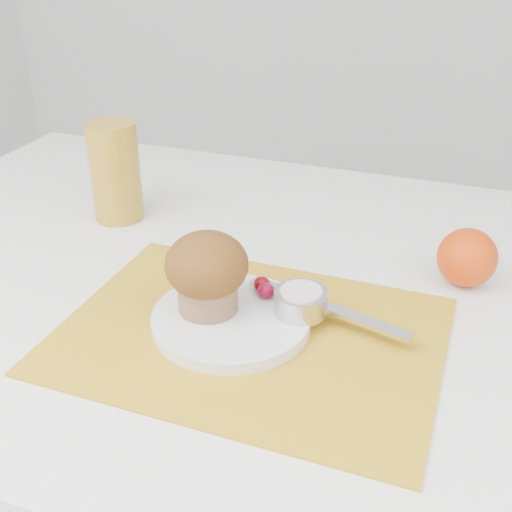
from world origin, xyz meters
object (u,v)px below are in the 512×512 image
(table, at_px, (257,482))
(plate, at_px, (231,319))
(juice_glass, at_px, (115,172))
(orange, at_px, (467,258))
(muffin, at_px, (207,271))

(table, relative_size, plate, 6.76)
(table, bearing_deg, juice_glass, 160.20)
(plate, bearing_deg, orange, 38.62)
(plate, relative_size, juice_glass, 1.21)
(table, distance_m, plate, 0.40)
(orange, bearing_deg, table, -163.73)
(plate, relative_size, orange, 2.43)
(plate, bearing_deg, muffin, 175.67)
(muffin, bearing_deg, plate, -4.33)
(table, xyz_separation_m, plate, (0.01, -0.12, 0.39))
(juice_glass, bearing_deg, orange, -2.24)
(table, height_order, orange, orange)
(table, xyz_separation_m, juice_glass, (-0.25, 0.09, 0.45))
(plate, xyz_separation_m, muffin, (-0.03, 0.00, 0.06))
(table, xyz_separation_m, muffin, (-0.02, -0.11, 0.44))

